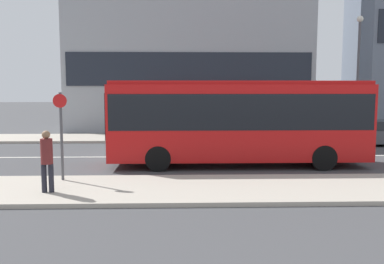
% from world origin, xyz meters
% --- Properties ---
extents(ground_plane, '(120.00, 120.00, 0.00)m').
position_xyz_m(ground_plane, '(0.00, 0.00, 0.00)').
color(ground_plane, '#444447').
extents(sidewalk_near, '(44.00, 3.50, 0.13)m').
position_xyz_m(sidewalk_near, '(0.00, -6.25, 0.07)').
color(sidewalk_near, '#B2A899').
rests_on(sidewalk_near, ground_plane).
extents(sidewalk_far, '(44.00, 3.50, 0.13)m').
position_xyz_m(sidewalk_far, '(0.00, 6.25, 0.07)').
color(sidewalk_far, '#B2A899').
rests_on(sidewalk_far, ground_plane).
extents(lane_centerline, '(41.80, 0.16, 0.01)m').
position_xyz_m(lane_centerline, '(0.00, 0.00, 0.00)').
color(lane_centerline, silver).
rests_on(lane_centerline, ground_plane).
extents(apartment_block_left_tower, '(16.88, 4.92, 15.38)m').
position_xyz_m(apartment_block_left_tower, '(2.56, 11.92, 7.68)').
color(apartment_block_left_tower, '#9EA3A8').
rests_on(apartment_block_left_tower, ground_plane).
extents(city_bus, '(10.09, 2.58, 3.37)m').
position_xyz_m(city_bus, '(4.19, -2.10, 1.93)').
color(city_bus, red).
rests_on(city_bus, ground_plane).
extents(parked_car_0, '(4.06, 1.74, 1.32)m').
position_xyz_m(parked_car_0, '(12.33, 3.41, 0.62)').
color(parked_car_0, '#4C5156').
rests_on(parked_car_0, ground_plane).
extents(pedestrian_near_stop, '(0.35, 0.34, 1.79)m').
position_xyz_m(pedestrian_near_stop, '(-1.92, -6.76, 1.16)').
color(pedestrian_near_stop, '#23232D').
rests_on(pedestrian_near_stop, sidewalk_near).
extents(bus_stop_sign, '(0.44, 0.12, 2.85)m').
position_xyz_m(bus_stop_sign, '(-1.93, -5.17, 1.79)').
color(bus_stop_sign, '#4C4C51').
rests_on(bus_stop_sign, sidewalk_near).
extents(street_lamp, '(0.36, 0.36, 6.93)m').
position_xyz_m(street_lamp, '(12.06, 5.32, 4.36)').
color(street_lamp, '#4C4C51').
rests_on(street_lamp, sidewalk_far).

